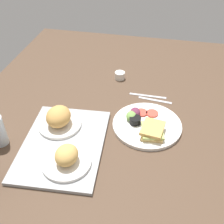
{
  "coord_description": "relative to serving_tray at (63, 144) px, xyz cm",
  "views": [
    {
      "loc": [
        -93.37,
        -16.83,
        83.82
      ],
      "look_at": [
        2.0,
        3.0,
        4.0
      ],
      "focal_mm": 44.2,
      "sensor_mm": 36.0,
      "label": 1
    }
  ],
  "objects": [
    {
      "name": "bread_plate_far",
      "position": [
        9.69,
        4.92,
        4.77
      ],
      "size": [
        19.06,
        19.06,
        9.69
      ],
      "color": "white",
      "rests_on": "serving_tray"
    },
    {
      "name": "espresso_cup",
      "position": [
        55.9,
        -13.55,
        1.2
      ],
      "size": [
        5.6,
        5.6,
        4.0
      ],
      "primitive_type": "cylinder",
      "color": "silver",
      "rests_on": "ground_plane"
    },
    {
      "name": "fork",
      "position": [
        39.25,
        -34.81,
        -0.55
      ],
      "size": [
        3.22,
        17.05,
        0.5
      ],
      "primitive_type": "cube",
      "rotation": [
        0.0,
        0.0,
        1.46
      ],
      "color": "#B7B7BC",
      "rests_on": "ground_plane"
    },
    {
      "name": "serving_tray",
      "position": [
        0.0,
        0.0,
        0.0
      ],
      "size": [
        47.21,
        36.08,
        1.6
      ],
      "primitive_type": "cube",
      "rotation": [
        0.0,
        0.0,
        0.07
      ],
      "color": "#9EA0A3",
      "rests_on": "ground_plane"
    },
    {
      "name": "bread_plate_near",
      "position": [
        -10.08,
        -5.26,
        3.74
      ],
      "size": [
        19.16,
        19.16,
        8.29
      ],
      "color": "white",
      "rests_on": "serving_tray"
    },
    {
      "name": "ground_plane",
      "position": [
        18.98,
        -19.32,
        -2.3
      ],
      "size": [
        190.0,
        150.0,
        3.0
      ],
      "primitive_type": "cube",
      "color": "#4C3828"
    },
    {
      "name": "plate_with_salad",
      "position": [
        18.61,
        -32.4,
        0.81
      ],
      "size": [
        30.93,
        30.93,
        5.4
      ],
      "color": "white",
      "rests_on": "ground_plane"
    },
    {
      "name": "knife",
      "position": [
        42.25,
        -30.81,
        -0.55
      ],
      "size": [
        1.63,
        19.02,
        0.5
      ],
      "primitive_type": "cube",
      "rotation": [
        0.0,
        0.0,
        1.56
      ],
      "color": "#B7B7BC",
      "rests_on": "ground_plane"
    }
  ]
}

